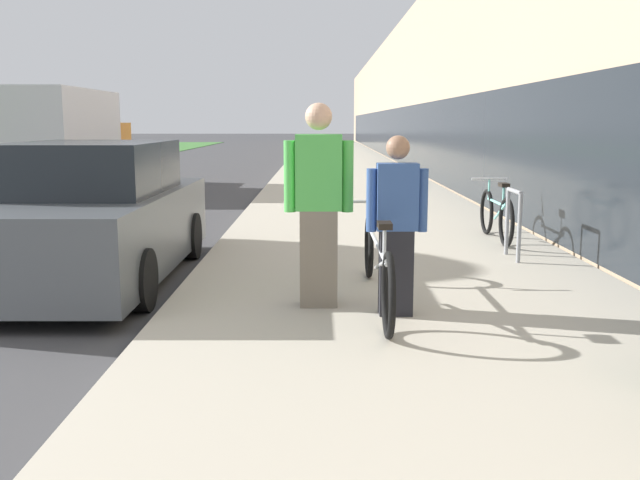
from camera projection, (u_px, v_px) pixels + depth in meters
sidewalk_slab at (344, 172)px, 24.89m from camera, size 4.57×70.00×0.13m
storefront_facade at (500, 98)px, 32.33m from camera, size 10.01×70.00×5.76m
lawn_strip at (58, 166)px, 28.84m from camera, size 4.08×70.00×0.03m
tandem_bicycle at (377, 264)px, 6.46m from camera, size 0.52×2.84×0.85m
person_rider at (396, 226)px, 6.02m from camera, size 0.52×0.20×1.53m
person_bystander at (318, 206)px, 6.30m from camera, size 0.61×0.24×1.80m
bike_rack_hoop at (513, 217)px, 8.58m from camera, size 0.05×0.60×0.84m
cruiser_bike_nearest at (496, 215)px, 9.93m from camera, size 0.52×1.79×0.84m
parked_sedan_curbside at (93, 218)px, 7.90m from camera, size 1.86×4.36×1.55m
moving_truck at (54, 140)px, 18.35m from camera, size 2.57×6.00×2.57m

